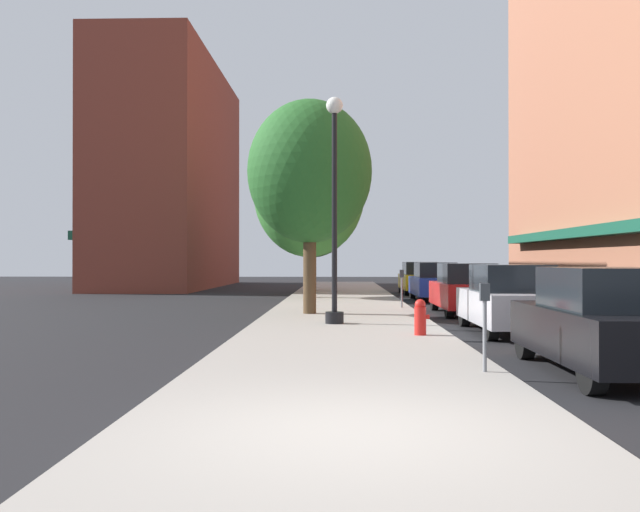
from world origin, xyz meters
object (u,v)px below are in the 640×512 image
object	(u,v)px
tree_mid	(309,194)
tree_far	(313,207)
parking_meter_far	(402,284)
car_yellow	(419,278)
car_black	(605,323)
car_silver	(509,300)
tree_near	(310,172)
fire_hydrant	(420,317)
car_red	(466,289)
lamppost	(334,205)
car_blue	(434,282)
parking_meter_near	(485,316)

from	to	relation	value
tree_mid	tree_far	bearing A→B (deg)	90.91
parking_meter_far	car_yellow	world-z (taller)	car_yellow
tree_mid	car_yellow	xyz separation A→B (m)	(5.45, 5.37, -3.88)
car_black	car_silver	distance (m)	5.88
tree_near	fire_hydrant	bearing A→B (deg)	-65.20
fire_hydrant	car_red	distance (m)	7.55
lamppost	car_yellow	xyz separation A→B (m)	(4.24, 17.41, -2.39)
tree_mid	car_blue	distance (m)	6.69
lamppost	tree_mid	world-z (taller)	tree_mid
lamppost	car_yellow	bearing A→B (deg)	76.32
fire_hydrant	car_red	size ratio (longest dim) A/B	0.18
tree_near	tree_far	size ratio (longest dim) A/B	0.93
fire_hydrant	car_yellow	bearing A→B (deg)	83.39
car_silver	car_red	world-z (taller)	same
car_red	car_blue	distance (m)	7.20
car_black	car_yellow	size ratio (longest dim) A/B	1.00
lamppost	parking_meter_far	xyz separation A→B (m)	(2.29, 5.91, -2.25)
tree_near	car_red	distance (m)	6.37
fire_hydrant	tree_near	distance (m)	7.57
parking_meter_far	car_silver	distance (m)	7.30
car_black	car_red	xyz separation A→B (m)	(0.00, 11.54, 0.00)
lamppost	car_silver	xyz separation A→B (m)	(4.24, -1.12, -2.39)
fire_hydrant	tree_mid	distance (m)	15.57
parking_meter_near	tree_near	bearing A→B (deg)	106.07
parking_meter_near	car_black	size ratio (longest dim) A/B	0.30
tree_near	car_silver	world-z (taller)	tree_near
car_silver	car_yellow	bearing A→B (deg)	91.62
fire_hydrant	tree_near	bearing A→B (deg)	114.80
fire_hydrant	car_black	bearing A→B (deg)	-61.95
lamppost	tree_far	size ratio (longest dim) A/B	0.83
fire_hydrant	parking_meter_far	bearing A→B (deg)	87.49
parking_meter_near	car_red	xyz separation A→B (m)	(1.95, 12.01, -0.14)
car_silver	tree_far	bearing A→B (deg)	107.82
car_red	parking_meter_far	bearing A→B (deg)	143.82
tree_far	car_black	bearing A→B (deg)	-77.48
car_black	lamppost	bearing A→B (deg)	120.89
tree_near	car_red	world-z (taller)	tree_near
lamppost	parking_meter_near	distance (m)	8.13
parking_meter_near	tree_far	world-z (taller)	tree_far
car_silver	car_blue	world-z (taller)	same
lamppost	car_silver	bearing A→B (deg)	-14.77
car_silver	tree_mid	bearing A→B (deg)	114.10
tree_far	car_yellow	distance (m)	6.71
fire_hydrant	parking_meter_far	distance (m)	8.57
fire_hydrant	car_yellow	size ratio (longest dim) A/B	0.18
tree_mid	car_red	xyz separation A→B (m)	(5.45, -7.50, -3.88)
parking_meter_far	car_blue	bearing A→B (deg)	71.52
car_silver	car_blue	size ratio (longest dim) A/B	1.00
car_black	car_blue	world-z (taller)	same
parking_meter_far	parking_meter_near	bearing A→B (deg)	-90.00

